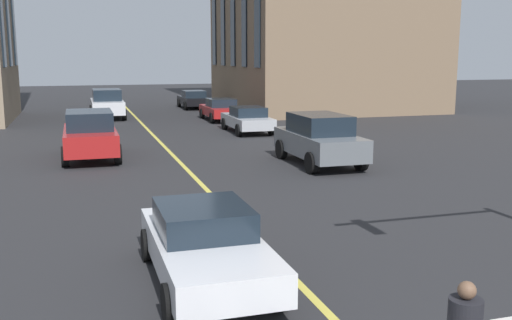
{
  "coord_description": "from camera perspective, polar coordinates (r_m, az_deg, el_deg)",
  "views": [
    {
      "loc": [
        -2.86,
        3.61,
        4.01
      ],
      "look_at": [
        8.38,
        0.17,
        1.9
      ],
      "focal_mm": 40.94,
      "sensor_mm": 36.0,
      "label": 1
    }
  ],
  "objects": [
    {
      "name": "car_red_trailing",
      "position": [
        23.76,
        -15.91,
        2.43
      ],
      "size": [
        4.7,
        2.14,
        1.88
      ],
      "color": "#B21E1E",
      "rests_on": "ground_plane"
    },
    {
      "name": "car_white_near",
      "position": [
        38.88,
        -14.34,
        5.38
      ],
      "size": [
        4.7,
        2.14,
        1.88
      ],
      "color": "silver",
      "rests_on": "ground_plane"
    },
    {
      "name": "car_grey_parked_a",
      "position": [
        21.76,
        6.2,
        2.08
      ],
      "size": [
        4.7,
        2.14,
        1.88
      ],
      "color": "slate",
      "rests_on": "ground_plane"
    },
    {
      "name": "car_red_mid",
      "position": [
        36.56,
        -3.49,
        4.97
      ],
      "size": [
        4.4,
        1.95,
        1.37
      ],
      "color": "#B21E1E",
      "rests_on": "ground_plane"
    },
    {
      "name": "car_white_parked_b",
      "position": [
        10.54,
        -4.97,
        -8.15
      ],
      "size": [
        4.4,
        1.95,
        1.37
      ],
      "color": "silver",
      "rests_on": "ground_plane"
    },
    {
      "name": "car_silver_oncoming",
      "position": [
        30.76,
        -0.85,
        4.01
      ],
      "size": [
        4.4,
        1.95,
        1.37
      ],
      "color": "#B7BABF",
      "rests_on": "ground_plane"
    },
    {
      "name": "car_black_far",
      "position": [
        45.16,
        -6.13,
        5.93
      ],
      "size": [
        4.4,
        1.95,
        1.37
      ],
      "color": "black",
      "rests_on": "ground_plane"
    },
    {
      "name": "lane_centre_line",
      "position": [
        23.49,
        -7.92,
        0.26
      ],
      "size": [
        80.0,
        0.16,
        0.01
      ],
      "color": "#D8C64C",
      "rests_on": "ground_plane"
    }
  ]
}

